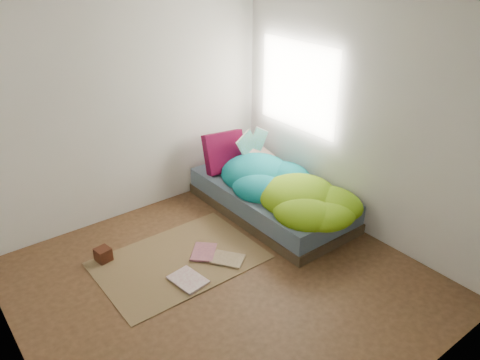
{
  "coord_description": "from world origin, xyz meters",
  "views": [
    {
      "loc": [
        -2.01,
        -2.86,
        2.87
      ],
      "look_at": [
        0.78,
        0.75,
        0.55
      ],
      "focal_mm": 35.0,
      "sensor_mm": 36.0,
      "label": 1
    }
  ],
  "objects_px": {
    "pillow_magenta": "(224,152)",
    "wooden_box": "(103,254)",
    "bed": "(271,199)",
    "floor_book_a": "(177,286)",
    "open_book": "(253,134)",
    "floor_book_b": "(193,251)"
  },
  "relations": [
    {
      "from": "pillow_magenta",
      "to": "floor_book_a",
      "type": "xyz_separation_m",
      "value": [
        -1.43,
        -1.21,
        -0.56
      ]
    },
    {
      "from": "bed",
      "to": "floor_book_a",
      "type": "xyz_separation_m",
      "value": [
        -1.6,
        -0.53,
        -0.14
      ]
    },
    {
      "from": "floor_book_a",
      "to": "bed",
      "type": "bearing_deg",
      "value": 10.35
    },
    {
      "from": "wooden_box",
      "to": "pillow_magenta",
      "type": "bearing_deg",
      "value": 12.24
    },
    {
      "from": "bed",
      "to": "wooden_box",
      "type": "bearing_deg",
      "value": 171.6
    },
    {
      "from": "pillow_magenta",
      "to": "open_book",
      "type": "distance_m",
      "value": 0.42
    },
    {
      "from": "bed",
      "to": "open_book",
      "type": "height_order",
      "value": "open_book"
    },
    {
      "from": "open_book",
      "to": "bed",
      "type": "bearing_deg",
      "value": -109.19
    },
    {
      "from": "open_book",
      "to": "floor_book_a",
      "type": "height_order",
      "value": "open_book"
    },
    {
      "from": "bed",
      "to": "wooden_box",
      "type": "distance_m",
      "value": 2.0
    },
    {
      "from": "floor_book_b",
      "to": "open_book",
      "type": "bearing_deg",
      "value": 70.68
    },
    {
      "from": "pillow_magenta",
      "to": "floor_book_b",
      "type": "distance_m",
      "value": 1.43
    },
    {
      "from": "wooden_box",
      "to": "floor_book_b",
      "type": "height_order",
      "value": "wooden_box"
    },
    {
      "from": "floor_book_a",
      "to": "floor_book_b",
      "type": "relative_size",
      "value": 1.11
    },
    {
      "from": "pillow_magenta",
      "to": "wooden_box",
      "type": "bearing_deg",
      "value": -157.44
    },
    {
      "from": "floor_book_b",
      "to": "floor_book_a",
      "type": "bearing_deg",
      "value": -92.87
    },
    {
      "from": "wooden_box",
      "to": "floor_book_a",
      "type": "height_order",
      "value": "wooden_box"
    },
    {
      "from": "floor_book_a",
      "to": "floor_book_b",
      "type": "xyz_separation_m",
      "value": [
        0.41,
        0.38,
        0.0
      ]
    },
    {
      "from": "open_book",
      "to": "floor_book_a",
      "type": "relative_size",
      "value": 1.19
    },
    {
      "from": "bed",
      "to": "pillow_magenta",
      "type": "distance_m",
      "value": 0.82
    },
    {
      "from": "bed",
      "to": "floor_book_b",
      "type": "bearing_deg",
      "value": -172.86
    },
    {
      "from": "pillow_magenta",
      "to": "floor_book_a",
      "type": "relative_size",
      "value": 1.4
    }
  ]
}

